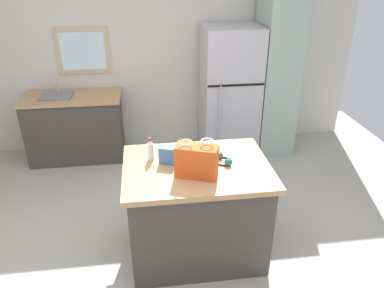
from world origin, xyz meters
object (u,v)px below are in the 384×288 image
(kitchen_island, at_px, (196,209))
(tall_cabinet, at_px, (276,77))
(small_box, at_px, (168,155))
(ear_defenders, at_px, (224,160))
(bottle, at_px, (151,150))
(shopping_bag, at_px, (196,161))
(refrigerator, at_px, (229,92))

(kitchen_island, xyz_separation_m, tall_cabinet, (1.35, 1.96, 0.58))
(small_box, xyz_separation_m, ear_defenders, (0.46, -0.05, -0.05))
(tall_cabinet, distance_m, bottle, 2.49)
(tall_cabinet, xyz_separation_m, shopping_bag, (-1.37, -2.11, 0.00))
(refrigerator, relative_size, small_box, 11.68)
(tall_cabinet, height_order, shopping_bag, tall_cabinet)
(kitchen_island, xyz_separation_m, small_box, (-0.23, 0.08, 0.52))
(kitchen_island, relative_size, refrigerator, 0.71)
(small_box, relative_size, ear_defenders, 0.76)
(small_box, bearing_deg, refrigerator, 62.98)
(refrigerator, xyz_separation_m, ear_defenders, (-0.49, -1.93, 0.07))
(shopping_bag, xyz_separation_m, small_box, (-0.21, 0.24, -0.06))
(refrigerator, bearing_deg, bottle, -121.34)
(small_box, bearing_deg, kitchen_island, -19.44)
(shopping_bag, bearing_deg, tall_cabinet, 56.98)
(shopping_bag, relative_size, small_box, 2.45)
(tall_cabinet, height_order, small_box, tall_cabinet)
(refrigerator, height_order, small_box, refrigerator)
(refrigerator, xyz_separation_m, tall_cabinet, (0.62, 0.00, 0.18))
(tall_cabinet, relative_size, small_box, 14.17)
(tall_cabinet, distance_m, small_box, 2.45)
(tall_cabinet, xyz_separation_m, bottle, (-1.72, -1.80, -0.04))
(bottle, bearing_deg, kitchen_island, -22.45)
(refrigerator, height_order, tall_cabinet, tall_cabinet)
(refrigerator, xyz_separation_m, bottle, (-1.10, -1.80, 0.14))
(shopping_bag, bearing_deg, refrigerator, 70.47)
(small_box, height_order, bottle, bottle)
(kitchen_island, bearing_deg, shopping_bag, -99.37)
(bottle, bearing_deg, small_box, -27.12)
(kitchen_island, height_order, ear_defenders, ear_defenders)
(refrigerator, relative_size, ear_defenders, 8.85)
(kitchen_island, height_order, bottle, bottle)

